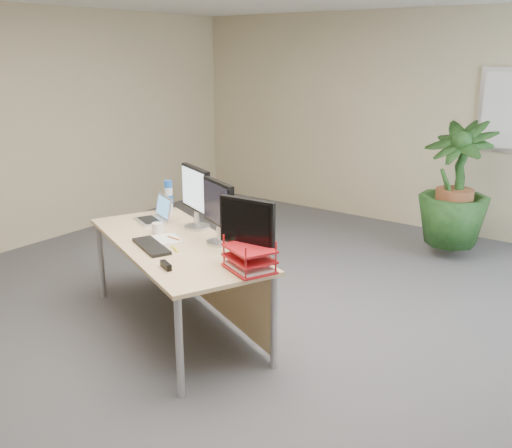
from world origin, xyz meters
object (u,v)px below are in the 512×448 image
Objects in this scene: monitor_left at (196,194)px; laptop at (156,214)px; desk at (188,258)px; monitor_right at (218,208)px; floor_plant at (455,191)px.

laptop is (-0.44, -0.05, -0.25)m from monitor_left.
monitor_right is at bearing 17.23° from desk.
floor_plant reaches higher than monitor_right.
laptop reaches higher than desk.
monitor_left is 1.37× the size of laptop.
monitor_right is 0.90m from laptop.
floor_plant is 2.99m from monitor_left.
desk is at bearing -112.16° from floor_plant.
floor_plant is 2.85× the size of monitor_left.
monitor_right reaches higher than laptop.
monitor_right is 1.30× the size of laptop.
floor_plant is at bearing 56.39° from laptop.
desk is at bearing -61.94° from monitor_left.
monitor_left is at bearing 5.99° from laptop.
laptop is (-0.60, 0.24, 0.21)m from desk.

